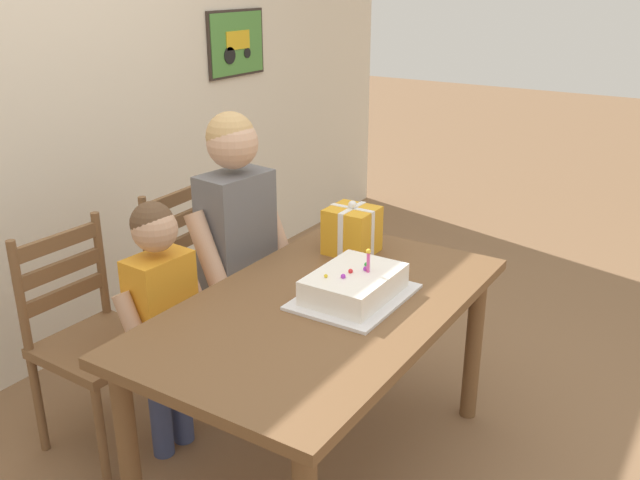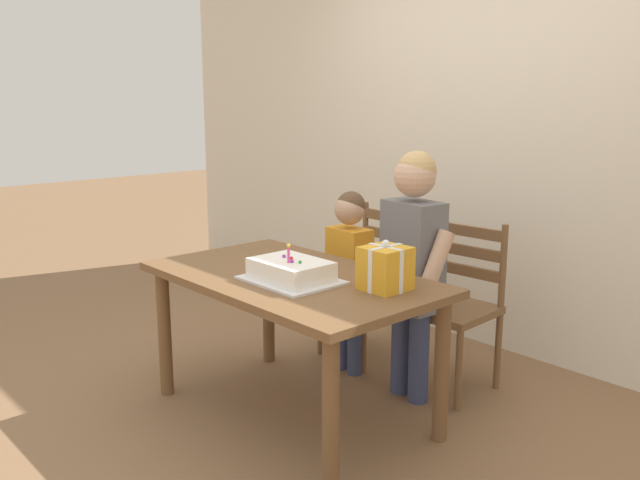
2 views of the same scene
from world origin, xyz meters
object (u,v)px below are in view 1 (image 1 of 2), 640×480
gift_box_red_large (352,230)px  child_older (237,232)px  dining_table (324,326)px  child_younger (162,307)px  chair_left (94,339)px  chair_right (202,282)px  birthday_cake (354,286)px

gift_box_red_large → child_older: size_ratio=0.17×
dining_table → gift_box_red_large: size_ratio=6.35×
child_younger → dining_table: bearing=-70.2°
chair_left → chair_right: (0.65, -0.00, 0.00)m
birthday_cake → chair_left: birthday_cake is taller
birthday_cake → gift_box_red_large: size_ratio=1.91×
gift_box_red_large → chair_left: bearing=137.3°
gift_box_red_large → child_older: 0.49m
chair_left → chair_right: size_ratio=1.00×
chair_left → child_older: 0.72m
child_younger → birthday_cake: bearing=-66.1°
chair_left → birthday_cake: bearing=-66.9°
chair_left → child_older: size_ratio=0.70×
birthday_cake → chair_left: 1.09m
gift_box_red_large → child_older: bearing=116.0°
dining_table → chair_right: 0.95m
chair_left → child_younger: 0.35m
dining_table → birthday_cake: size_ratio=3.31×
chair_left → child_older: child_older is taller
gift_box_red_large → birthday_cake: bearing=-148.9°
dining_table → child_older: (0.25, 0.59, 0.17)m
child_younger → chair_left: bearing=111.1°
chair_right → child_older: size_ratio=0.70×
dining_table → child_older: child_older is taller
chair_right → dining_table: bearing=-110.1°
birthday_cake → child_older: child_older is taller
birthday_cake → gift_box_red_large: (0.38, 0.23, 0.05)m
child_older → birthday_cake: bearing=-103.9°
gift_box_red_large → child_younger: (-0.68, 0.44, -0.19)m
dining_table → birthday_cake: birthday_cake is taller
dining_table → birthday_cake: 0.19m
dining_table → chair_left: chair_left is taller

